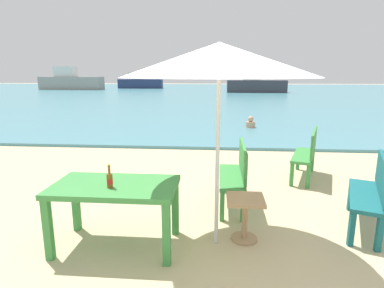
% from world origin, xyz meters
% --- Properties ---
extents(ground_plane, '(120.00, 120.00, 0.00)m').
position_xyz_m(ground_plane, '(0.00, 0.00, 0.00)').
color(ground_plane, '#C6B287').
extents(sea_water, '(120.00, 50.00, 0.08)m').
position_xyz_m(sea_water, '(0.00, 30.00, 0.04)').
color(sea_water, teal).
rests_on(sea_water, ground_plane).
extents(picnic_table_green, '(1.40, 0.80, 0.76)m').
position_xyz_m(picnic_table_green, '(-1.28, 0.14, 0.65)').
color(picnic_table_green, '#3D8C42').
rests_on(picnic_table_green, ground_plane).
extents(beer_bottle_amber, '(0.07, 0.07, 0.26)m').
position_xyz_m(beer_bottle_amber, '(-1.30, 0.03, 0.85)').
color(beer_bottle_amber, brown).
rests_on(beer_bottle_amber, picnic_table_green).
extents(patio_umbrella, '(2.10, 2.10, 2.30)m').
position_xyz_m(patio_umbrella, '(-0.13, 0.29, 2.12)').
color(patio_umbrella, silver).
rests_on(patio_umbrella, ground_plane).
extents(side_table_wood, '(0.44, 0.44, 0.54)m').
position_xyz_m(side_table_wood, '(0.21, 0.40, 0.35)').
color(side_table_wood, tan).
rests_on(side_table_wood, ground_plane).
extents(bench_teal_center, '(0.76, 1.25, 0.95)m').
position_xyz_m(bench_teal_center, '(1.83, 0.80, 0.54)').
color(bench_teal_center, '#196066').
rests_on(bench_teal_center, ground_plane).
extents(bench_green_left, '(0.73, 1.25, 0.95)m').
position_xyz_m(bench_green_left, '(1.58, 2.82, 0.54)').
color(bench_green_left, '#3D8C42').
rests_on(bench_green_left, ground_plane).
extents(bench_green_right, '(0.37, 1.20, 0.95)m').
position_xyz_m(bench_green_right, '(0.16, 1.44, 0.54)').
color(bench_green_right, '#3D8C42').
rests_on(bench_green_right, ground_plane).
extents(swimmer_person, '(0.34, 0.34, 0.41)m').
position_xyz_m(swimmer_person, '(1.03, 8.24, 0.24)').
color(swimmer_person, tan).
rests_on(swimmer_person, sea_water).
extents(boat_cargo_ship, '(7.33, 2.00, 2.66)m').
position_xyz_m(boat_cargo_ship, '(-17.72, 34.04, 1.04)').
color(boat_cargo_ship, gray).
rests_on(boat_cargo_ship, sea_water).
extents(boat_sailboat, '(5.90, 1.61, 2.15)m').
position_xyz_m(boat_sailboat, '(3.59, 29.89, 0.85)').
color(boat_sailboat, '#38383F').
rests_on(boat_sailboat, sea_water).
extents(boat_barge, '(5.59, 1.52, 2.03)m').
position_xyz_m(boat_barge, '(-10.28, 37.81, 0.81)').
color(boat_barge, navy).
rests_on(boat_barge, sea_water).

